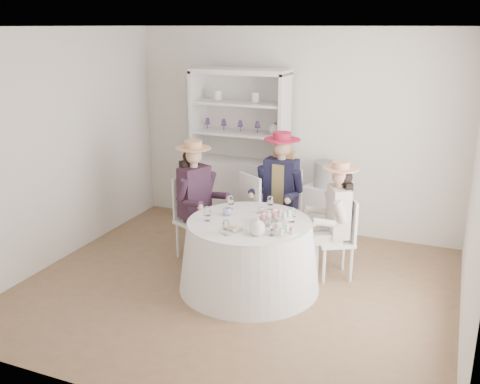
% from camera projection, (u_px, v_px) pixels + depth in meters
% --- Properties ---
extents(ground, '(4.50, 4.50, 0.00)m').
position_uv_depth(ground, '(236.00, 287.00, 5.79)').
color(ground, brown).
rests_on(ground, ground).
extents(ceiling, '(4.50, 4.50, 0.00)m').
position_uv_depth(ceiling, '(236.00, 26.00, 4.98)').
color(ceiling, white).
rests_on(ceiling, wall_back).
extents(wall_back, '(4.50, 0.00, 4.50)m').
position_uv_depth(wall_back, '(294.00, 131.00, 7.15)').
color(wall_back, white).
rests_on(wall_back, ground).
extents(wall_front, '(4.50, 0.00, 4.50)m').
position_uv_depth(wall_front, '(122.00, 235.00, 3.62)').
color(wall_front, white).
rests_on(wall_front, ground).
extents(wall_left, '(0.00, 4.50, 4.50)m').
position_uv_depth(wall_left, '(58.00, 148.00, 6.21)').
color(wall_left, white).
rests_on(wall_left, ground).
extents(wall_right, '(0.00, 4.50, 4.50)m').
position_uv_depth(wall_right, '(478.00, 192.00, 4.57)').
color(wall_right, white).
rests_on(wall_right, ground).
extents(tea_table, '(1.51, 1.51, 0.75)m').
position_uv_depth(tea_table, '(249.00, 255.00, 5.70)').
color(tea_table, white).
rests_on(tea_table, ground).
extents(hutch, '(1.32, 0.57, 2.17)m').
position_uv_depth(hutch, '(241.00, 174.00, 7.29)').
color(hutch, silver).
rests_on(hutch, ground).
extents(side_table, '(0.58, 0.58, 0.72)m').
position_uv_depth(side_table, '(324.00, 212.00, 7.03)').
color(side_table, silver).
rests_on(side_table, ground).
extents(hatbox, '(0.36, 0.36, 0.32)m').
position_uv_depth(hatbox, '(326.00, 174.00, 6.87)').
color(hatbox, black).
rests_on(hatbox, side_table).
extents(guest_left, '(0.60, 0.55, 1.44)m').
position_uv_depth(guest_left, '(196.00, 194.00, 6.29)').
color(guest_left, silver).
rests_on(guest_left, ground).
extents(guest_mid, '(0.55, 0.57, 1.52)m').
position_uv_depth(guest_mid, '(280.00, 187.00, 6.41)').
color(guest_mid, silver).
rests_on(guest_mid, ground).
extents(guest_right, '(0.57, 0.52, 1.33)m').
position_uv_depth(guest_right, '(336.00, 214.00, 5.81)').
color(guest_right, silver).
rests_on(guest_right, ground).
extents(spare_chair, '(0.59, 0.59, 1.03)m').
position_uv_depth(spare_chair, '(257.00, 212.00, 6.46)').
color(spare_chair, silver).
rests_on(spare_chair, ground).
extents(teacup_a, '(0.11, 0.11, 0.08)m').
position_uv_depth(teacup_a, '(227.00, 212.00, 5.74)').
color(teacup_a, white).
rests_on(teacup_a, tea_table).
extents(teacup_b, '(0.07, 0.07, 0.06)m').
position_uv_depth(teacup_b, '(261.00, 211.00, 5.82)').
color(teacup_b, white).
rests_on(teacup_b, tea_table).
extents(teacup_c, '(0.09, 0.09, 0.07)m').
position_uv_depth(teacup_c, '(275.00, 217.00, 5.60)').
color(teacup_c, white).
rests_on(teacup_c, tea_table).
extents(flower_bowl, '(0.25, 0.25, 0.05)m').
position_uv_depth(flower_bowl, '(270.00, 222.00, 5.48)').
color(flower_bowl, white).
rests_on(flower_bowl, tea_table).
extents(flower_arrangement, '(0.18, 0.19, 0.07)m').
position_uv_depth(flower_arrangement, '(270.00, 216.00, 5.49)').
color(flower_arrangement, '#D3697B').
rests_on(flower_arrangement, tea_table).
extents(table_teapot, '(0.23, 0.16, 0.17)m').
position_uv_depth(table_teapot, '(258.00, 228.00, 5.20)').
color(table_teapot, white).
rests_on(table_teapot, tea_table).
extents(sandwich_plate, '(0.27, 0.27, 0.06)m').
position_uv_depth(sandwich_plate, '(234.00, 230.00, 5.31)').
color(sandwich_plate, white).
rests_on(sandwich_plate, tea_table).
extents(cupcake_stand, '(0.25, 0.25, 0.23)m').
position_uv_depth(cupcake_stand, '(284.00, 225.00, 5.24)').
color(cupcake_stand, white).
rests_on(cupcake_stand, tea_table).
extents(stemware_set, '(0.91, 0.95, 0.15)m').
position_uv_depth(stemware_set, '(249.00, 215.00, 5.56)').
color(stemware_set, white).
rests_on(stemware_set, tea_table).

